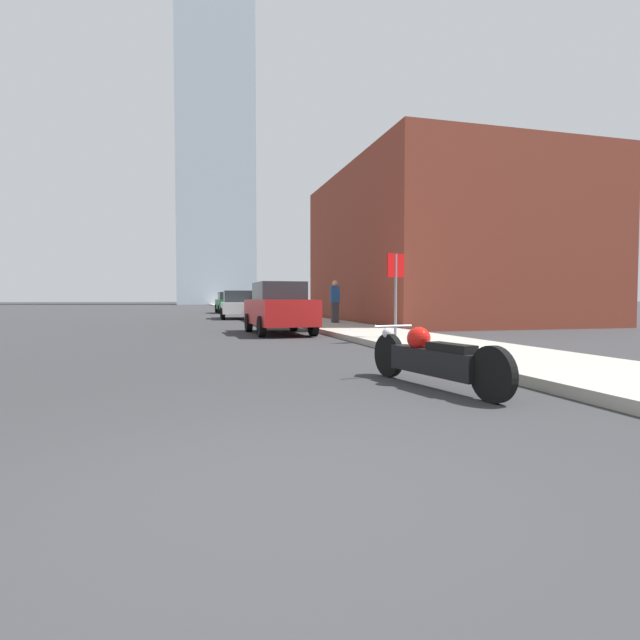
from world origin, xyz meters
name	(u,v)px	position (x,y,z in m)	size (l,w,h in m)	color
ground_plane	(262,508)	(0.00, 0.00, 0.00)	(400.00, 400.00, 0.00)	#2D2D30
sidewalk	(254,311)	(5.16, 40.00, 0.07)	(2.70, 240.00, 0.15)	#9E998E
brick_storefront	(440,248)	(11.65, 19.52, 3.61)	(9.87, 13.19, 7.23)	brown
distant_tower	(214,141)	(5.54, 106.37, 34.44)	(15.69, 15.69, 68.89)	silver
motorcycle	(431,358)	(2.63, 3.10, 0.38)	(0.77, 2.63, 0.77)	black
parked_car_red	(279,308)	(2.50, 13.32, 0.84)	(1.89, 4.20, 1.67)	red
parked_car_white	(238,305)	(2.45, 26.16, 0.80)	(2.10, 4.58, 1.60)	silver
parked_car_green	(228,302)	(2.78, 37.58, 0.85)	(1.88, 4.38, 1.68)	#1E6B33
stop_sign	(396,280)	(4.80, 9.22, 1.61)	(0.57, 0.26, 2.14)	slate
pedestrian	(335,301)	(5.56, 17.17, 1.05)	(0.36, 0.24, 1.75)	#38383D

